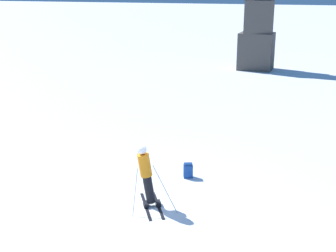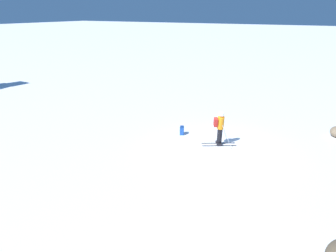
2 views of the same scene
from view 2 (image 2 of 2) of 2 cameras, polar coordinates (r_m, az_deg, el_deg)
The scene contains 3 objects.
ground_plane at distance 17.09m, azimuth 8.33°, elevation -3.68°, with size 300.00×300.00×0.00m, color white.
skier at distance 16.91m, azimuth 9.03°, elevation -0.07°, with size 1.49×1.77×1.92m.
spare_backpack at distance 18.54m, azimuth 2.43°, elevation -0.78°, with size 0.36×0.32×0.50m.
Camera 2 is at (-14.73, -5.50, 6.70)m, focal length 35.00 mm.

